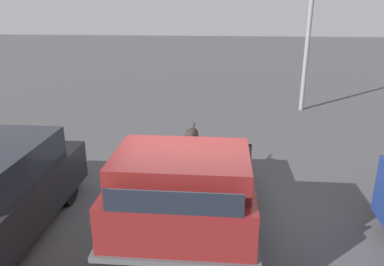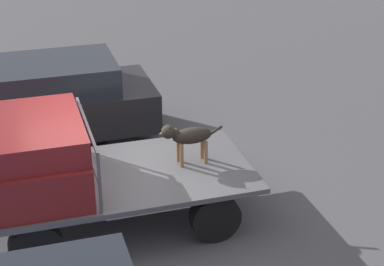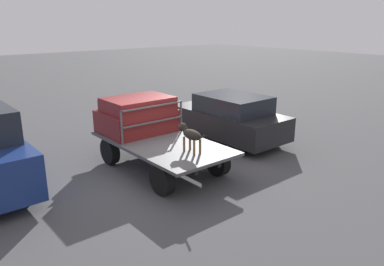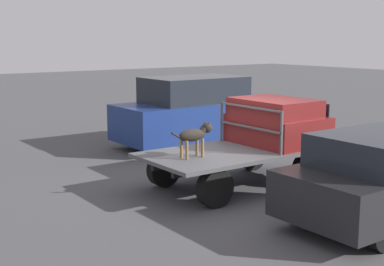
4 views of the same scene
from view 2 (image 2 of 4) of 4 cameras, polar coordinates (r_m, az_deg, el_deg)
ground_plane at (r=10.05m, az=-6.58°, el=-7.73°), size 80.00×80.00×0.00m
flatbed_truck at (r=9.74m, az=-6.76°, el=-4.79°), size 4.11×2.10×0.80m
truck_cab at (r=9.32m, az=-14.16°, el=-2.08°), size 1.56×1.98×1.02m
truck_headboard at (r=9.31m, az=-9.25°, el=-0.79°), size 0.04×1.98×0.91m
dog at (r=9.70m, az=-0.48°, el=-0.30°), size 1.02×0.25×0.71m
parked_sedan at (r=12.49m, az=-12.53°, el=2.79°), size 4.03×1.86×1.57m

